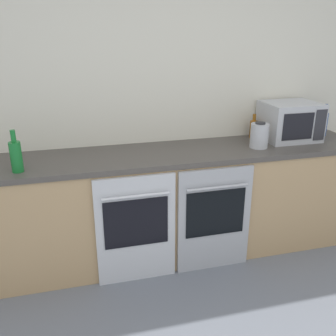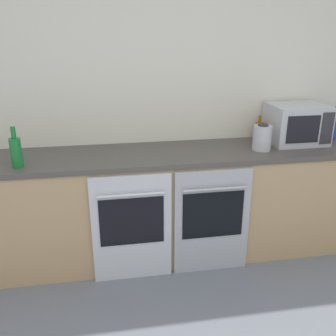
# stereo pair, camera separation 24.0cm
# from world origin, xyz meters

# --- Properties ---
(wall_back) EXTENTS (10.00, 0.06, 2.60)m
(wall_back) POSITION_xyz_m (0.00, 2.19, 1.30)
(wall_back) COLOR silver
(wall_back) RESTS_ON ground_plane
(counter_back) EXTENTS (3.25, 0.61, 0.90)m
(counter_back) POSITION_xyz_m (0.00, 1.87, 0.45)
(counter_back) COLOR tan
(counter_back) RESTS_ON ground_plane
(oven_left) EXTENTS (0.58, 0.06, 0.84)m
(oven_left) POSITION_xyz_m (-0.34, 1.56, 0.43)
(oven_left) COLOR silver
(oven_left) RESTS_ON ground_plane
(oven_right) EXTENTS (0.58, 0.06, 0.84)m
(oven_right) POSITION_xyz_m (0.27, 1.56, 0.43)
(oven_right) COLOR #A8AAAF
(oven_right) RESTS_ON ground_plane
(microwave) EXTENTS (0.45, 0.38, 0.32)m
(microwave) POSITION_xyz_m (1.08, 1.95, 1.06)
(microwave) COLOR #B7BABF
(microwave) RESTS_ON counter_back
(bottle_amber) EXTENTS (0.07, 0.07, 0.21)m
(bottle_amber) POSITION_xyz_m (0.80, 2.06, 0.98)
(bottle_amber) COLOR #8C5114
(bottle_amber) RESTS_ON counter_back
(bottle_blue) EXTENTS (0.06, 0.06, 0.28)m
(bottle_blue) POSITION_xyz_m (1.44, 1.98, 1.01)
(bottle_blue) COLOR #234793
(bottle_blue) RESTS_ON counter_back
(bottle_green) EXTENTS (0.08, 0.08, 0.29)m
(bottle_green) POSITION_xyz_m (-1.10, 1.71, 1.01)
(bottle_green) COLOR #19722D
(bottle_green) RESTS_ON counter_back
(kettle) EXTENTS (0.14, 0.14, 0.21)m
(kettle) POSITION_xyz_m (0.72, 1.80, 1.00)
(kettle) COLOR #B7BABF
(kettle) RESTS_ON counter_back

